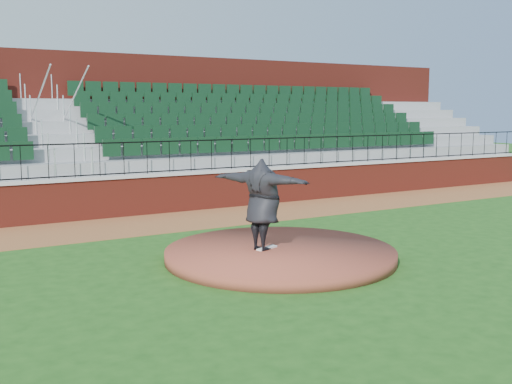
{
  "coord_description": "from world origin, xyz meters",
  "views": [
    {
      "loc": [
        -7.47,
        -11.2,
        3.3
      ],
      "look_at": [
        0.0,
        1.5,
        1.3
      ],
      "focal_mm": 42.57,
      "sensor_mm": 36.0,
      "label": 1
    }
  ],
  "objects": [
    {
      "name": "ground",
      "position": [
        0.0,
        0.0,
        0.0
      ],
      "size": [
        90.0,
        90.0,
        0.0
      ],
      "primitive_type": "plane",
      "color": "#1C4A15",
      "rests_on": "ground"
    },
    {
      "name": "warning_track",
      "position": [
        0.0,
        5.4,
        0.01
      ],
      "size": [
        34.0,
        3.2,
        0.01
      ],
      "primitive_type": "cube",
      "color": "brown",
      "rests_on": "ground"
    },
    {
      "name": "field_wall",
      "position": [
        0.0,
        7.0,
        0.6
      ],
      "size": [
        34.0,
        0.35,
        1.2
      ],
      "primitive_type": "cube",
      "color": "maroon",
      "rests_on": "ground"
    },
    {
      "name": "wall_cap",
      "position": [
        0.0,
        7.0,
        1.25
      ],
      "size": [
        34.0,
        0.45,
        0.1
      ],
      "primitive_type": "cube",
      "color": "#B7B7B7",
      "rests_on": "field_wall"
    },
    {
      "name": "wall_railing",
      "position": [
        0.0,
        7.0,
        1.8
      ],
      "size": [
        34.0,
        0.05,
        1.0
      ],
      "primitive_type": null,
      "color": "black",
      "rests_on": "wall_cap"
    },
    {
      "name": "seating_stands",
      "position": [
        0.0,
        9.72,
        2.3
      ],
      "size": [
        34.0,
        5.1,
        4.6
      ],
      "primitive_type": null,
      "color": "gray",
      "rests_on": "ground"
    },
    {
      "name": "concourse_wall",
      "position": [
        0.0,
        12.52,
        2.75
      ],
      "size": [
        34.0,
        0.5,
        5.5
      ],
      "primitive_type": "cube",
      "color": "maroon",
      "rests_on": "ground"
    },
    {
      "name": "pitchers_mound",
      "position": [
        -0.34,
        -0.14,
        0.12
      ],
      "size": [
        5.1,
        5.1,
        0.25
      ],
      "primitive_type": "cylinder",
      "color": "brown",
      "rests_on": "ground"
    },
    {
      "name": "pitching_rubber",
      "position": [
        -0.61,
        -0.01,
        0.27
      ],
      "size": [
        0.57,
        0.31,
        0.04
      ],
      "primitive_type": "cube",
      "rotation": [
        0.0,
        0.0,
        0.33
      ],
      "color": "silver",
      "rests_on": "pitchers_mound"
    },
    {
      "name": "pitcher",
      "position": [
        -0.73,
        -0.02,
        1.25
      ],
      "size": [
        1.6,
        2.53,
        2.01
      ],
      "primitive_type": "imported",
      "rotation": [
        0.0,
        0.0,
        1.98
      ],
      "color": "black",
      "rests_on": "pitchers_mound"
    }
  ]
}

